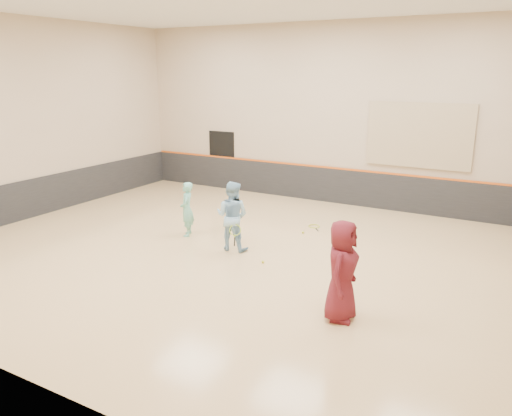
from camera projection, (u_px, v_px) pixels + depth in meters
The scene contains 14 objects.
room at pixel (243, 224), 12.15m from camera, with size 15.04×12.04×6.22m.
wainscot_back at pixel (331, 185), 17.22m from camera, with size 14.90×0.04×1.20m, color #232326.
wainscot_left at pixel (40, 196), 15.73m from camera, with size 0.04×11.90×1.20m, color #232326.
accent_stripe at pixel (332, 168), 17.05m from camera, with size 14.90×0.03×0.06m, color #D85914.
acoustic_panel at pixel (419, 135), 15.38m from camera, with size 3.20×0.08×2.00m, color tan.
doorway at pixel (222, 160), 19.22m from camera, with size 1.10×0.05×2.20m, color black.
girl at pixel (187, 209), 13.70m from camera, with size 0.55×0.36×1.50m, color #76CCB6.
instructor at pixel (232, 216), 12.58m from camera, with size 0.86×0.67×1.78m, color #95C6E6.
young_man at pixel (342, 271), 8.99m from camera, with size 0.93×0.60×1.90m, color maroon.
held_racket at pixel (235, 230), 12.29m from camera, with size 0.35×0.35×0.59m, color #9CC72B, non-canonical shape.
spare_racket at pixel (314, 225), 14.65m from camera, with size 0.73×0.73×0.07m, color #AEB928, non-canonical shape.
ball_under_racket at pixel (263, 262), 11.86m from camera, with size 0.07×0.07×0.07m, color yellow.
ball_in_hand at pixel (345, 261), 8.70m from camera, with size 0.07×0.07×0.07m, color yellow.
ball_beside_spare at pixel (303, 232), 14.02m from camera, with size 0.07×0.07×0.07m, color gold.
Camera 1 is at (5.96, -9.96, 4.43)m, focal length 35.00 mm.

